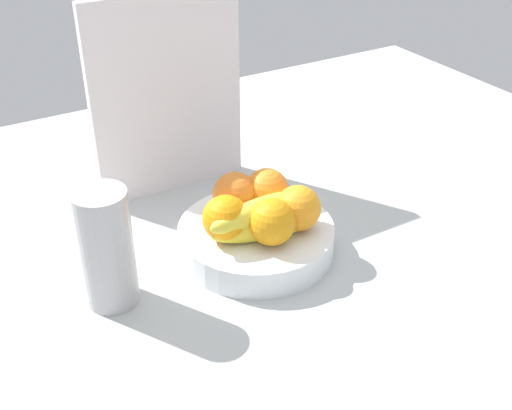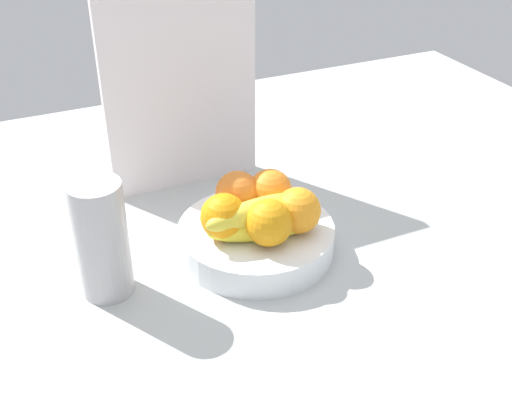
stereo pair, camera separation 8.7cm
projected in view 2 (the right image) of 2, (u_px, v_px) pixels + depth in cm
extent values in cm
cube|color=#ADB1B0|center=(252.00, 261.00, 104.00)|extent=(180.00, 140.00, 3.00)
cylinder|color=white|center=(256.00, 238.00, 102.73)|extent=(24.91, 24.91, 4.64)
sphere|color=orange|center=(270.00, 191.00, 103.67)|extent=(7.26, 7.26, 7.26)
sphere|color=orange|center=(235.00, 194.00, 103.01)|extent=(7.26, 7.26, 7.26)
sphere|color=orange|center=(224.00, 218.00, 97.04)|extent=(7.26, 7.26, 7.26)
sphere|color=orange|center=(269.00, 223.00, 95.84)|extent=(7.26, 7.26, 7.26)
sphere|color=orange|center=(298.00, 211.00, 98.71)|extent=(7.26, 7.26, 7.26)
ellipsoid|color=yellow|center=(263.00, 227.00, 97.71)|extent=(17.46, 7.39, 4.00)
ellipsoid|color=yellow|center=(254.00, 212.00, 97.26)|extent=(17.31, 5.63, 4.00)
cube|color=white|center=(181.00, 93.00, 113.57)|extent=(28.01, 1.95, 36.00)
cylinder|color=#B2B1B2|center=(102.00, 240.00, 90.75)|extent=(7.57, 7.57, 18.12)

